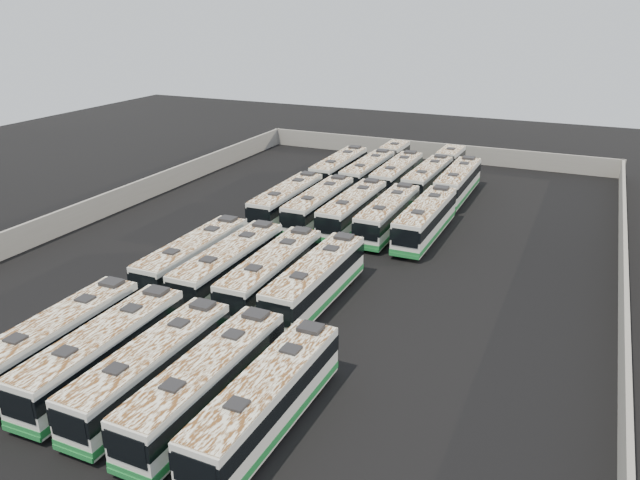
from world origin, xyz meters
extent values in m
plane|color=black|center=(0.00, 0.00, 0.00)|extent=(140.00, 140.00, 0.00)
cube|color=gray|center=(0.00, 36.30, 1.10)|extent=(45.20, 0.30, 2.20)
cube|color=gray|center=(22.30, 0.00, 1.10)|extent=(0.30, 73.20, 2.20)
cube|color=gray|center=(-22.30, 0.00, 1.10)|extent=(0.30, 73.20, 2.20)
cube|color=silver|center=(-6.41, -19.82, 1.62)|extent=(2.57, 11.34, 2.59)
cube|color=#1D7736|center=(-6.41, -19.82, 0.68)|extent=(2.62, 11.39, 0.40)
cube|color=black|center=(-6.41, -19.82, 2.05)|extent=(2.63, 11.40, 0.87)
cube|color=white|center=(-6.41, -19.82, 2.95)|extent=(2.52, 11.11, 0.07)
cube|color=black|center=(-6.37, -22.30, 3.04)|extent=(0.91, 0.91, 0.13)
cube|color=black|center=(-6.46, -17.34, 3.04)|extent=(0.91, 0.91, 0.13)
cube|color=black|center=(-6.50, -15.08, 3.09)|extent=(1.24, 1.06, 0.24)
cylinder|color=black|center=(-5.34, -23.41, 0.47)|extent=(0.28, 0.95, 0.94)
cylinder|color=black|center=(-7.49, -16.23, 0.47)|extent=(0.28, 0.95, 0.94)
cylinder|color=black|center=(-5.48, -16.19, 0.47)|extent=(0.28, 0.95, 0.94)
cube|color=silver|center=(-3.14, -19.73, 1.63)|extent=(2.60, 11.41, 2.60)
cube|color=#1D7736|center=(-3.14, -19.73, 0.68)|extent=(2.66, 11.46, 0.40)
cube|color=black|center=(-3.14, -19.73, 2.06)|extent=(2.67, 11.47, 0.87)
cube|color=black|center=(-3.02, -25.43, 1.94)|extent=(2.08, 0.10, 1.37)
cube|color=#1D7736|center=(-3.02, -25.43, 0.49)|extent=(2.37, 0.15, 0.27)
cube|color=white|center=(-3.14, -19.73, 2.96)|extent=(2.55, 11.18, 0.07)
cube|color=black|center=(-3.09, -22.23, 3.06)|extent=(0.92, 0.92, 0.13)
cube|color=black|center=(-3.19, -17.23, 3.06)|extent=(0.92, 0.92, 0.13)
cube|color=black|center=(-3.24, -14.96, 3.11)|extent=(1.25, 1.07, 0.25)
cylinder|color=black|center=(-4.08, -23.39, 0.47)|extent=(0.28, 0.95, 0.95)
cylinder|color=black|center=(-2.05, -23.35, 0.47)|extent=(0.28, 0.95, 0.95)
cylinder|color=black|center=(-4.23, -16.12, 0.47)|extent=(0.28, 0.95, 0.95)
cylinder|color=black|center=(-2.20, -16.08, 0.47)|extent=(0.28, 0.95, 0.95)
cube|color=silver|center=(0.18, -19.90, 1.60)|extent=(2.38, 11.15, 2.55)
cube|color=#1D7736|center=(0.18, -19.90, 0.67)|extent=(2.43, 11.20, 0.39)
cube|color=black|center=(0.18, -19.90, 2.02)|extent=(2.44, 11.21, 0.85)
cube|color=black|center=(0.15, -25.49, 1.90)|extent=(2.04, 0.07, 1.35)
cube|color=#1D7736|center=(0.15, -25.49, 0.48)|extent=(2.32, 0.11, 0.26)
cube|color=white|center=(0.18, -19.90, 2.91)|extent=(2.33, 10.93, 0.06)
cube|color=black|center=(0.17, -22.35, 3.00)|extent=(0.89, 0.89, 0.13)
cube|color=black|center=(0.19, -17.45, 3.00)|extent=(0.89, 0.89, 0.13)
cube|color=black|center=(0.20, -15.23, 3.04)|extent=(1.21, 1.03, 0.24)
cylinder|color=black|center=(-0.83, -23.46, 0.46)|extent=(0.26, 0.93, 0.93)
cylinder|color=black|center=(1.15, -23.47, 0.46)|extent=(0.26, 0.93, 0.93)
cylinder|color=black|center=(-0.80, -16.33, 0.46)|extent=(0.26, 0.93, 0.93)
cylinder|color=black|center=(1.19, -16.34, 0.46)|extent=(0.26, 0.93, 0.93)
cube|color=silver|center=(3.54, -19.94, 1.64)|extent=(2.55, 11.47, 2.62)
cube|color=#1D7736|center=(3.54, -19.94, 0.69)|extent=(2.60, 11.52, 0.40)
cube|color=black|center=(3.54, -19.94, 2.08)|extent=(2.61, 11.53, 0.88)
cube|color=black|center=(3.45, -25.68, 1.95)|extent=(2.10, 0.09, 1.38)
cube|color=#1D7736|center=(3.45, -25.68, 0.50)|extent=(2.38, 0.14, 0.27)
cube|color=white|center=(3.54, -19.94, 2.98)|extent=(2.50, 11.24, 0.07)
cube|color=black|center=(3.50, -22.46, 3.08)|extent=(0.92, 0.92, 0.13)
cube|color=black|center=(3.58, -17.43, 3.08)|extent=(0.92, 0.92, 0.13)
cube|color=black|center=(3.61, -15.14, 3.13)|extent=(1.25, 1.07, 0.25)
cylinder|color=black|center=(2.47, -23.59, 0.48)|extent=(0.28, 0.96, 0.95)
cylinder|color=black|center=(4.51, -23.62, 0.48)|extent=(0.28, 0.96, 0.95)
cylinder|color=black|center=(2.57, -16.27, 0.48)|extent=(0.28, 0.96, 0.95)
cylinder|color=black|center=(4.61, -16.30, 0.48)|extent=(0.28, 0.96, 0.95)
cube|color=silver|center=(6.88, -19.95, 1.63)|extent=(2.53, 11.34, 2.59)
cube|color=#1D7736|center=(6.88, -19.95, 0.68)|extent=(2.58, 11.40, 0.40)
cube|color=black|center=(6.88, -19.95, 2.05)|extent=(2.59, 11.41, 0.87)
cube|color=black|center=(6.79, -25.63, 1.93)|extent=(2.07, 0.09, 1.37)
cube|color=white|center=(6.88, -19.95, 2.95)|extent=(2.48, 11.12, 0.07)
cube|color=black|center=(6.84, -22.44, 3.04)|extent=(0.91, 0.91, 0.13)
cube|color=black|center=(6.91, -17.46, 3.04)|extent=(0.91, 0.91, 0.13)
cube|color=black|center=(6.95, -15.20, 3.09)|extent=(1.24, 1.06, 0.25)
cylinder|color=black|center=(5.81, -23.56, 0.47)|extent=(0.28, 0.95, 0.94)
cylinder|color=black|center=(7.83, -23.59, 0.47)|extent=(0.28, 0.95, 0.94)
cylinder|color=black|center=(5.92, -16.32, 0.47)|extent=(0.28, 0.95, 0.94)
cylinder|color=black|center=(7.94, -16.35, 0.47)|extent=(0.28, 0.95, 0.94)
cube|color=silver|center=(-6.32, -6.91, 1.64)|extent=(2.44, 11.40, 2.61)
cube|color=#1D7736|center=(-6.32, -6.91, 0.68)|extent=(2.49, 11.45, 0.40)
cube|color=black|center=(-6.32, -6.91, 2.07)|extent=(2.50, 11.46, 0.87)
cube|color=black|center=(-6.29, -12.62, 1.95)|extent=(2.09, 0.07, 1.38)
cube|color=#1D7736|center=(-6.29, -12.62, 0.49)|extent=(2.37, 0.11, 0.27)
cube|color=white|center=(-6.32, -6.91, 2.97)|extent=(2.39, 11.17, 0.07)
cube|color=black|center=(-6.31, -9.41, 3.07)|extent=(0.91, 0.91, 0.13)
cube|color=black|center=(-6.34, -4.40, 3.07)|extent=(0.91, 0.91, 0.13)
cube|color=black|center=(-6.35, -2.12, 3.11)|extent=(1.24, 1.05, 0.25)
cylinder|color=black|center=(-7.31, -10.56, 0.47)|extent=(0.27, 0.95, 0.95)
cylinder|color=black|center=(-5.28, -10.54, 0.47)|extent=(0.27, 0.95, 0.95)
cylinder|color=black|center=(-7.36, -3.27, 0.47)|extent=(0.27, 0.95, 0.95)
cylinder|color=black|center=(-5.33, -3.26, 0.47)|extent=(0.27, 0.95, 0.95)
cube|color=silver|center=(-3.15, -7.12, 1.67)|extent=(2.51, 11.64, 2.66)
cube|color=#1D7736|center=(-3.15, -7.12, 0.70)|extent=(2.56, 11.69, 0.41)
cube|color=black|center=(-3.15, -7.12, 2.11)|extent=(2.57, 11.70, 0.89)
cube|color=black|center=(-3.10, -12.95, 1.99)|extent=(2.13, 0.08, 1.40)
cube|color=#1D7736|center=(-3.10, -12.95, 0.50)|extent=(2.42, 0.12, 0.27)
cube|color=white|center=(-3.15, -7.12, 3.03)|extent=(2.46, 11.41, 0.07)
cube|color=black|center=(-3.13, -9.68, 3.13)|extent=(0.93, 0.93, 0.14)
cube|color=black|center=(-3.16, -4.57, 3.13)|extent=(0.93, 0.93, 0.14)
cube|color=black|center=(-3.18, -2.24, 3.18)|extent=(1.27, 1.07, 0.25)
cylinder|color=black|center=(-4.15, -10.85, 0.48)|extent=(0.28, 0.97, 0.97)
cylinder|color=black|center=(-2.08, -10.83, 0.48)|extent=(0.28, 0.97, 0.97)
cylinder|color=black|center=(-4.21, -3.41, 0.48)|extent=(0.28, 0.97, 0.97)
cylinder|color=black|center=(-2.14, -3.40, 0.48)|extent=(0.28, 0.97, 0.97)
cube|color=silver|center=(0.22, -7.07, 1.66)|extent=(2.66, 11.58, 2.64)
cube|color=#1D7736|center=(0.22, -7.07, 0.69)|extent=(2.71, 11.63, 0.40)
cube|color=black|center=(0.22, -7.07, 2.09)|extent=(2.73, 11.64, 0.88)
cube|color=black|center=(0.36, -12.85, 1.97)|extent=(2.11, 0.11, 1.39)
cube|color=#1D7736|center=(0.36, -12.85, 0.50)|extent=(2.40, 0.15, 0.27)
cube|color=white|center=(0.22, -7.07, 3.01)|extent=(2.61, 11.35, 0.07)
cube|color=black|center=(0.28, -9.61, 3.10)|extent=(0.93, 0.93, 0.13)
cube|color=black|center=(0.17, -4.53, 3.10)|extent=(0.93, 0.93, 0.13)
cube|color=black|center=(0.11, -2.23, 3.15)|extent=(1.27, 1.09, 0.25)
cylinder|color=black|center=(-0.72, -10.78, 0.48)|extent=(0.29, 0.97, 0.96)
cylinder|color=black|center=(1.34, -10.73, 0.48)|extent=(0.29, 0.97, 0.96)
cylinder|color=black|center=(-0.89, -3.40, 0.48)|extent=(0.29, 0.97, 0.96)
cylinder|color=black|center=(1.17, -3.36, 0.48)|extent=(0.29, 0.97, 0.96)
cube|color=silver|center=(3.48, -6.97, 1.66)|extent=(2.46, 11.55, 2.64)
cube|color=#1D7736|center=(3.48, -6.97, 0.69)|extent=(2.51, 11.60, 0.40)
cube|color=black|center=(3.48, -6.97, 2.10)|extent=(2.52, 11.61, 0.88)
cube|color=black|center=(3.45, -12.76, 1.97)|extent=(2.12, 0.07, 1.39)
cube|color=#1D7736|center=(3.45, -12.76, 0.50)|extent=(2.40, 0.11, 0.27)
cube|color=white|center=(3.48, -6.97, 3.01)|extent=(2.41, 11.32, 0.07)
cube|color=black|center=(3.47, -9.51, 3.11)|extent=(0.92, 0.92, 0.13)
cube|color=black|center=(3.50, -4.43, 3.11)|extent=(0.92, 0.92, 0.13)
cube|color=black|center=(3.51, -2.13, 3.15)|extent=(1.26, 1.06, 0.25)
cylinder|color=black|center=(2.44, -10.66, 0.48)|extent=(0.27, 0.96, 0.96)
cylinder|color=black|center=(4.49, -10.67, 0.48)|extent=(0.27, 0.96, 0.96)
cylinder|color=black|center=(2.47, -3.27, 0.48)|extent=(0.27, 0.96, 0.96)
cylinder|color=black|center=(4.53, -3.28, 0.48)|extent=(0.27, 0.96, 0.96)
cube|color=silver|center=(-6.38, 8.12, 1.63)|extent=(2.55, 11.37, 2.60)
cube|color=#1D7736|center=(-6.38, 8.12, 0.68)|extent=(2.60, 11.43, 0.40)
cube|color=black|center=(-6.38, 8.12, 2.06)|extent=(2.61, 11.44, 0.87)
cube|color=black|center=(-6.29, 2.43, 1.94)|extent=(2.08, 0.09, 1.37)
cube|color=#1D7736|center=(-6.29, 2.43, 0.49)|extent=(2.36, 0.14, 0.26)
cube|color=white|center=(-6.38, 8.12, 2.96)|extent=(2.50, 11.15, 0.07)
cube|color=black|center=(-6.34, 5.63, 3.05)|extent=(0.91, 0.91, 0.13)
cube|color=black|center=(-6.42, 10.61, 3.05)|extent=(0.91, 0.91, 0.13)
cube|color=black|center=(-6.46, 12.88, 3.10)|extent=(1.25, 1.06, 0.25)
cylinder|color=black|center=(-7.33, 4.48, 0.47)|extent=(0.28, 0.95, 0.94)
cylinder|color=black|center=(-5.31, 4.51, 0.47)|extent=(0.28, 0.95, 0.94)
cylinder|color=black|center=(-7.45, 11.73, 0.47)|extent=(0.28, 0.95, 0.94)
cylinder|color=black|center=(-5.43, 11.76, 0.47)|extent=(0.28, 0.95, 0.94)
cube|color=silver|center=(-3.13, 8.24, 1.62)|extent=(2.48, 11.32, 2.59)
cube|color=#1D7736|center=(-3.13, 8.24, 0.68)|extent=(2.53, 11.37, 0.40)
cube|color=black|center=(-3.13, 8.24, 2.05)|extent=(2.54, 11.38, 0.87)
cube|color=black|center=(-3.07, 2.57, 1.93)|extent=(2.07, 0.08, 1.37)
cube|color=#1D7736|center=(-3.07, 2.57, 0.49)|extent=(2.35, 0.13, 0.26)
cube|color=white|center=(-3.13, 8.24, 2.95)|extent=(2.43, 11.10, 0.07)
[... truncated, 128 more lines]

